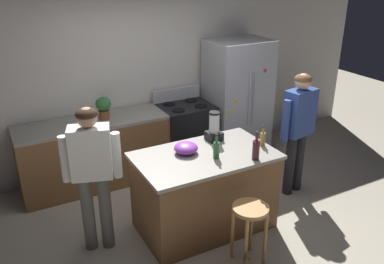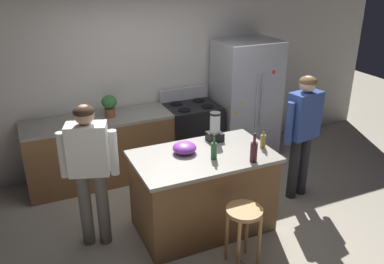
# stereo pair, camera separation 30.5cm
# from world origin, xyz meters

# --- Properties ---
(ground_plane) EXTENTS (14.00, 14.00, 0.00)m
(ground_plane) POSITION_xyz_m (0.00, 0.00, 0.00)
(ground_plane) COLOR #B2A893
(back_wall) EXTENTS (8.00, 0.10, 2.70)m
(back_wall) POSITION_xyz_m (0.00, 1.95, 1.35)
(back_wall) COLOR silver
(back_wall) RESTS_ON ground_plane
(kitchen_island) EXTENTS (1.52, 0.91, 0.92)m
(kitchen_island) POSITION_xyz_m (0.00, 0.00, 0.46)
(kitchen_island) COLOR brown
(kitchen_island) RESTS_ON ground_plane
(back_counter_run) EXTENTS (2.00, 0.64, 0.92)m
(back_counter_run) POSITION_xyz_m (-0.80, 1.55, 0.46)
(back_counter_run) COLOR brown
(back_counter_run) RESTS_ON ground_plane
(refrigerator) EXTENTS (0.90, 0.73, 1.79)m
(refrigerator) POSITION_xyz_m (1.44, 1.50, 0.90)
(refrigerator) COLOR #B7BABF
(refrigerator) RESTS_ON ground_plane
(stove_range) EXTENTS (0.76, 0.65, 1.10)m
(stove_range) POSITION_xyz_m (0.54, 1.52, 0.47)
(stove_range) COLOR black
(stove_range) RESTS_ON ground_plane
(person_by_island_left) EXTENTS (0.59, 0.33, 1.60)m
(person_by_island_left) POSITION_xyz_m (-1.18, 0.21, 0.97)
(person_by_island_left) COLOR #66605B
(person_by_island_left) RESTS_ON ground_plane
(person_by_sink_right) EXTENTS (0.60, 0.29, 1.61)m
(person_by_sink_right) POSITION_xyz_m (1.42, 0.12, 0.97)
(person_by_sink_right) COLOR #26262B
(person_by_sink_right) RESTS_ON ground_plane
(bar_stool) EXTENTS (0.36, 0.36, 0.65)m
(bar_stool) POSITION_xyz_m (0.09, -0.74, 0.51)
(bar_stool) COLOR #B7844C
(bar_stool) RESTS_ON ground_plane
(potted_plant) EXTENTS (0.20, 0.20, 0.30)m
(potted_plant) POSITION_xyz_m (-0.64, 1.55, 1.10)
(potted_plant) COLOR brown
(potted_plant) RESTS_ON back_counter_run
(blender_appliance) EXTENTS (0.17, 0.17, 0.35)m
(blender_appliance) POSITION_xyz_m (0.28, 0.28, 1.07)
(blender_appliance) COLOR black
(blender_appliance) RESTS_ON kitchen_island
(bottle_olive_oil) EXTENTS (0.07, 0.07, 0.28)m
(bottle_olive_oil) POSITION_xyz_m (0.06, -0.13, 1.02)
(bottle_olive_oil) COLOR #2D6638
(bottle_olive_oil) RESTS_ON kitchen_island
(bottle_wine) EXTENTS (0.08, 0.08, 0.32)m
(bottle_wine) POSITION_xyz_m (0.41, -0.35, 1.04)
(bottle_wine) COLOR #471923
(bottle_wine) RESTS_ON kitchen_island
(bottle_vinegar) EXTENTS (0.06, 0.06, 0.24)m
(bottle_vinegar) POSITION_xyz_m (0.68, -0.11, 1.01)
(bottle_vinegar) COLOR olive
(bottle_vinegar) RESTS_ON kitchen_island
(mixing_bowl) EXTENTS (0.26, 0.26, 0.12)m
(mixing_bowl) POSITION_xyz_m (-0.17, 0.13, 0.98)
(mixing_bowl) COLOR purple
(mixing_bowl) RESTS_ON kitchen_island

